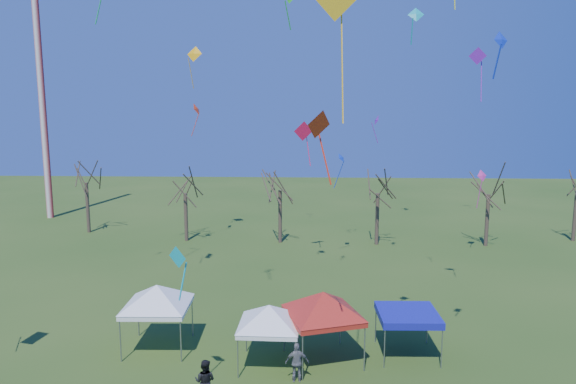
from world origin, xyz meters
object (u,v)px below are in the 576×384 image
Objects in this scene: tent_white_mid at (269,309)px; tent_red at (323,297)px; radio_mast at (42,101)px; tree_1 at (185,176)px; tree_3 at (378,175)px; person_dark at (205,381)px; tent_blue at (408,315)px; tent_white_west at (157,289)px; person_grey at (297,362)px; tree_0 at (85,165)px; tree_2 at (280,171)px; tree_4 at (490,176)px.

tent_red is at bearing 12.37° from tent_white_mid.
radio_mast is 42.51m from tent_white_mid.
tree_1 is (17.23, -9.35, -6.71)m from radio_mast.
tree_3 reaches higher than person_dark.
tent_blue is 9.80m from person_dark.
tent_white_west reaches higher than person_grey.
tent_red is at bearing -103.61° from tree_3.
radio_mast is at bearing 137.23° from tree_0.
person_dark is at bearing -54.86° from tent_white_west.
tent_white_west is 7.66m from person_grey.
tent_blue is at bearing -156.48° from person_grey.
person_grey is (3.59, 1.75, -0.03)m from person_dark.
tree_1 is at bearing 126.41° from tent_blue.
person_dark is at bearing -142.26° from tent_red.
tree_2 is 22.53m from tent_blue.
radio_mast is 11.45m from tree_0.
tree_2 is 2.91× the size of tent_blue.
tent_red is 2.33× the size of person_dark.
tree_4 is 4.45× the size of person_dark.
tree_0 is 10.47m from tree_1.
person_dark is at bearing -58.99° from tree_0.
tree_2 is 1.95× the size of tent_white_west.
radio_mast is 28.08m from tree_2.
person_grey is (27.75, -33.15, -11.64)m from radio_mast.
tent_white_mid is at bearing -87.88° from tree_2.
tent_white_west is 2.37× the size of person_dark.
tree_3 is at bearing -108.86° from person_grey.
tent_red is at bearing -169.59° from tent_blue.
tent_blue is at bearing -42.90° from radio_mast.
tree_2 is 4.62× the size of person_dark.
tree_0 reaches higher than tent_blue.
tent_white_west is 5.97m from person_dark.
radio_mast is 14.59× the size of person_grey.
person_dark is (24.16, -34.91, -11.61)m from radio_mast.
tent_white_mid is (5.51, -1.45, -0.32)m from tent_white_west.
tree_2 is 17.73m from tree_4.
tree_1 is at bearing 100.03° from tent_white_west.
tree_2 is at bearing 98.52° from tent_red.
tree_2 reaches higher than tree_1.
tree_0 is at bearing 131.40° from tent_red.
tree_2 reaches higher than tent_white_mid.
tent_red is (-14.48, -21.26, -2.96)m from tree_4.
radio_mast is 5.96× the size of tent_white_west.
radio_mast is 43.58m from tent_red.
tree_2 is at bearing 77.26° from tent_white_west.
tent_red reaches higher than tent_blue.
tree_4 reaches higher than tent_blue.
person_grey is (6.80, -2.81, -2.13)m from tent_white_west.
tree_2 is at bearing -88.57° from person_grey.
person_grey is at bearing -152.78° from tent_blue.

